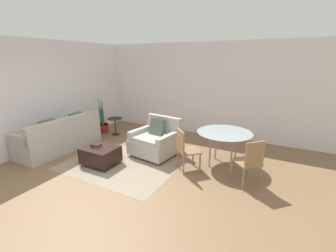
{
  "coord_description": "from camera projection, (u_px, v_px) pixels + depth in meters",
  "views": [
    {
      "loc": [
        2.74,
        -2.64,
        2.26
      ],
      "look_at": [
        0.39,
        1.85,
        0.75
      ],
      "focal_mm": 24.0,
      "sensor_mm": 36.0,
      "label": 1
    }
  ],
  "objects": [
    {
      "name": "ottoman",
      "position": [
        101.0,
        155.0,
        4.99
      ],
      "size": [
        0.73,
        0.61,
        0.4
      ],
      "color": "black",
      "rests_on": "ground_plane"
    },
    {
      "name": "couch",
      "position": [
        61.0,
        138.0,
        5.79
      ],
      "size": [
        0.82,
        2.07,
        0.89
      ],
      "color": "#B2ADA3",
      "rests_on": "ground_plane"
    },
    {
      "name": "wall_left",
      "position": [
        61.0,
        93.0,
        6.21
      ],
      "size": [
        0.06,
        12.0,
        2.75
      ],
      "color": "white",
      "rests_on": "ground_plane"
    },
    {
      "name": "area_rug",
      "position": [
        121.0,
        164.0,
        5.04
      ],
      "size": [
        2.47,
        1.86,
        0.01
      ],
      "color": "gray",
      "rests_on": "ground_plane"
    },
    {
      "name": "armchair",
      "position": [
        156.0,
        141.0,
        5.47
      ],
      "size": [
        1.11,
        1.05,
        0.9
      ],
      "color": "#B2ADA3",
      "rests_on": "ground_plane"
    },
    {
      "name": "book_stack",
      "position": [
        96.0,
        145.0,
        4.95
      ],
      "size": [
        0.24,
        0.19,
        0.07
      ],
      "color": "#B72D28",
      "rests_on": "ottoman"
    },
    {
      "name": "wall_back",
      "position": [
        187.0,
        89.0,
        6.99
      ],
      "size": [
        12.0,
        0.06,
        2.75
      ],
      "color": "white",
      "rests_on": "ground_plane"
    },
    {
      "name": "side_table",
      "position": [
        115.0,
        123.0,
        6.9
      ],
      "size": [
        0.45,
        0.45,
        0.53
      ],
      "color": "black",
      "rests_on": "ground_plane"
    },
    {
      "name": "dining_table",
      "position": [
        224.0,
        136.0,
        4.83
      ],
      "size": [
        1.17,
        1.17,
        0.76
      ],
      "color": "#99A8AD",
      "rests_on": "ground_plane"
    },
    {
      "name": "ground_plane",
      "position": [
        102.0,
        188.0,
        4.11
      ],
      "size": [
        20.0,
        20.0,
        0.0
      ],
      "primitive_type": "plane",
      "color": "brown"
    },
    {
      "name": "dining_chair_near_left",
      "position": [
        185.0,
        147.0,
        4.62
      ],
      "size": [
        0.59,
        0.59,
        0.9
      ],
      "color": "#93704C",
      "rests_on": "ground_plane"
    },
    {
      "name": "dining_chair_near_right",
      "position": [
        250.0,
        160.0,
        4.05
      ],
      "size": [
        0.59,
        0.59,
        0.9
      ],
      "color": "#93704C",
      "rests_on": "ground_plane"
    },
    {
      "name": "potted_plant",
      "position": [
        103.0,
        123.0,
        7.19
      ],
      "size": [
        0.35,
        0.35,
        1.23
      ],
      "color": "maroon",
      "rests_on": "ground_plane"
    },
    {
      "name": "tv_remote_primary",
      "position": [
        99.0,
        149.0,
        4.85
      ],
      "size": [
        0.12,
        0.14,
        0.01
      ],
      "color": "#333338",
      "rests_on": "ottoman"
    }
  ]
}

